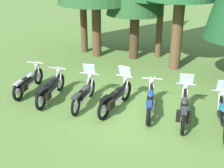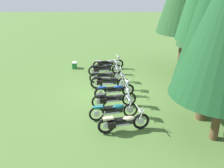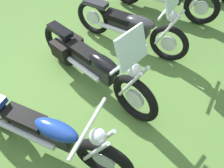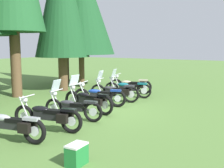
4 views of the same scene
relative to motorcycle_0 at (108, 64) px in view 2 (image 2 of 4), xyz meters
name	(u,v)px [view 2 (image 2 of 4)]	position (x,y,z in m)	size (l,w,h in m)	color
ground_plane	(112,93)	(4.18, 0.35, -0.44)	(80.00, 80.00, 0.00)	#547A38
motorcycle_0	(108,64)	(0.00, 0.00, 0.00)	(0.87, 2.25, 1.00)	black
motorcycle_1	(105,69)	(1.20, -0.18, 0.02)	(0.88, 2.31, 1.01)	black
motorcycle_2	(107,75)	(2.51, 0.03, 0.02)	(0.74, 2.18, 1.35)	black
motorcycle_3	(109,82)	(3.65, 0.20, 0.04)	(0.65, 2.33, 1.38)	black
motorcycle_4	(115,90)	(4.79, 0.52, 0.00)	(0.90, 2.24, 1.01)	black
motorcycle_5	(114,99)	(5.94, 0.46, 0.04)	(0.82, 2.29, 1.38)	black
motorcycle_6	(115,109)	(7.13, 0.51, 0.05)	(0.83, 2.30, 1.37)	black
motorcycle_7	(123,122)	(8.20, 0.87, 0.02)	(0.95, 2.26, 1.03)	black
pine_tree_2	(205,1)	(2.05, 5.73, 4.46)	(2.85, 2.85, 7.61)	#42301E
pine_tree_5	(218,4)	(7.07, 4.57, 4.73)	(2.98, 2.98, 8.51)	brown
picnic_cooler	(75,65)	(-0.23, -2.44, -0.20)	(0.49, 0.35, 0.46)	#1E7233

